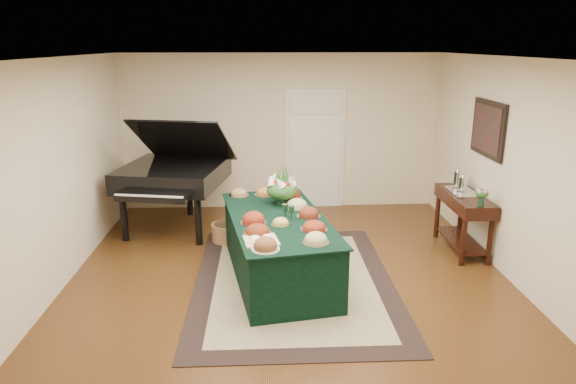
{
  "coord_description": "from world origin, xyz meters",
  "views": [
    {
      "loc": [
        -0.3,
        -5.9,
        2.86
      ],
      "look_at": [
        0.0,
        0.3,
        1.05
      ],
      "focal_mm": 32.0,
      "sensor_mm": 36.0,
      "label": 1
    }
  ],
  "objects_px": {
    "floral_centerpiece": "(282,186)",
    "grand_piano": "(174,174)",
    "mahogany_sideboard": "(464,207)",
    "buffet_table": "(278,247)"
  },
  "relations": [
    {
      "from": "buffet_table",
      "to": "grand_piano",
      "type": "bearing_deg",
      "value": 130.7
    },
    {
      "from": "grand_piano",
      "to": "mahogany_sideboard",
      "type": "bearing_deg",
      "value": -14.55
    },
    {
      "from": "floral_centerpiece",
      "to": "grand_piano",
      "type": "distance_m",
      "value": 2.08
    },
    {
      "from": "grand_piano",
      "to": "mahogany_sideboard",
      "type": "distance_m",
      "value": 4.34
    },
    {
      "from": "grand_piano",
      "to": "floral_centerpiece",
      "type": "bearing_deg",
      "value": -38.04
    },
    {
      "from": "mahogany_sideboard",
      "to": "grand_piano",
      "type": "bearing_deg",
      "value": 165.45
    },
    {
      "from": "buffet_table",
      "to": "mahogany_sideboard",
      "type": "xyz_separation_m",
      "value": [
        2.63,
        0.73,
        0.24
      ]
    },
    {
      "from": "floral_centerpiece",
      "to": "mahogany_sideboard",
      "type": "xyz_separation_m",
      "value": [
        2.56,
        0.19,
        -0.4
      ]
    },
    {
      "from": "floral_centerpiece",
      "to": "grand_piano",
      "type": "height_order",
      "value": "grand_piano"
    },
    {
      "from": "floral_centerpiece",
      "to": "grand_piano",
      "type": "xyz_separation_m",
      "value": [
        -1.64,
        1.28,
        -0.14
      ]
    }
  ]
}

